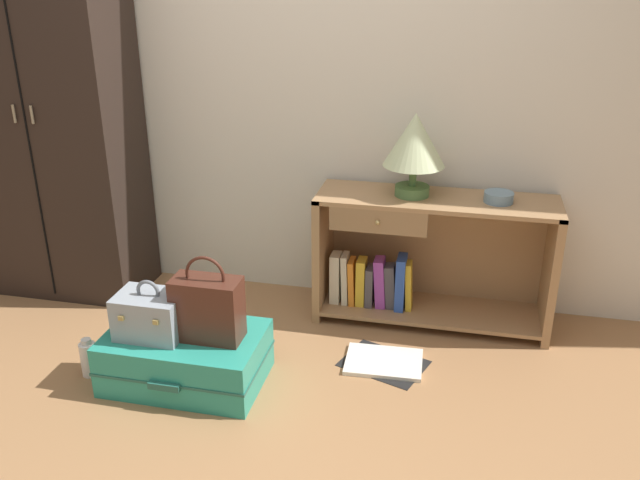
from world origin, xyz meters
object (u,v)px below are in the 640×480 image
(suitcase_large, at_px, (186,357))
(handbag, at_px, (207,308))
(table_lamp, at_px, (415,143))
(bookshelf, at_px, (421,259))
(wardrobe, at_px, (51,105))
(open_book_on_floor, at_px, (384,362))
(bowl, at_px, (499,197))
(bottle, at_px, (89,358))
(train_case, at_px, (151,315))

(suitcase_large, distance_m, handbag, 0.29)
(table_lamp, bearing_deg, bookshelf, 6.67)
(wardrobe, bearing_deg, open_book_on_floor, -13.45)
(bowl, bearing_deg, wardrobe, -179.14)
(wardrobe, relative_size, bottle, 11.35)
(wardrobe, height_order, handbag, wardrobe)
(table_lamp, height_order, bowl, table_lamp)
(table_lamp, bearing_deg, suitcase_large, -137.92)
(train_case, relative_size, handbag, 0.74)
(bowl, height_order, bottle, bowl)
(wardrobe, relative_size, bookshelf, 1.77)
(bookshelf, bearing_deg, bottle, -148.33)
(wardrobe, bearing_deg, train_case, -42.33)
(wardrobe, distance_m, handbag, 1.52)
(suitcase_large, distance_m, open_book_on_floor, 0.92)
(bookshelf, bearing_deg, handbag, -135.77)
(bookshelf, xyz_separation_m, bowl, (0.35, -0.02, 0.37))
(suitcase_large, xyz_separation_m, open_book_on_floor, (0.85, 0.32, -0.11))
(train_case, xyz_separation_m, bottle, (-0.32, -0.02, -0.25))
(bowl, height_order, suitcase_large, bowl)
(bowl, bearing_deg, suitcase_large, -148.60)
(handbag, relative_size, bottle, 2.10)
(wardrobe, xyz_separation_m, bowl, (2.33, 0.03, -0.35))
(bowl, height_order, open_book_on_floor, bowl)
(table_lamp, relative_size, open_book_on_floor, 0.93)
(wardrobe, height_order, open_book_on_floor, wardrobe)
(bowl, relative_size, handbag, 0.36)
(bottle, height_order, open_book_on_floor, bottle)
(suitcase_large, bearing_deg, open_book_on_floor, 20.83)
(wardrobe, relative_size, bowl, 14.90)
(wardrobe, relative_size, handbag, 5.41)
(table_lamp, distance_m, handbag, 1.26)
(table_lamp, xyz_separation_m, train_case, (-1.03, -0.85, -0.61))
(wardrobe, distance_m, open_book_on_floor, 2.18)
(bowl, relative_size, train_case, 0.49)
(suitcase_large, xyz_separation_m, bottle, (-0.45, -0.06, -0.03))
(bookshelf, distance_m, table_lamp, 0.61)
(wardrobe, distance_m, suitcase_large, 1.58)
(wardrobe, height_order, bowl, wardrobe)
(suitcase_large, relative_size, train_case, 2.44)
(wardrobe, bearing_deg, table_lamp, 1.30)
(handbag, distance_m, open_book_on_floor, 0.88)
(wardrobe, height_order, train_case, wardrobe)
(bookshelf, distance_m, train_case, 1.39)
(table_lamp, distance_m, bottle, 1.82)
(bookshelf, xyz_separation_m, table_lamp, (-0.07, -0.01, 0.61))
(bookshelf, xyz_separation_m, train_case, (-1.10, -0.85, 0.00))
(handbag, bearing_deg, wardrobe, 145.77)
(handbag, bearing_deg, bookshelf, 44.23)
(train_case, bearing_deg, suitcase_large, 14.20)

